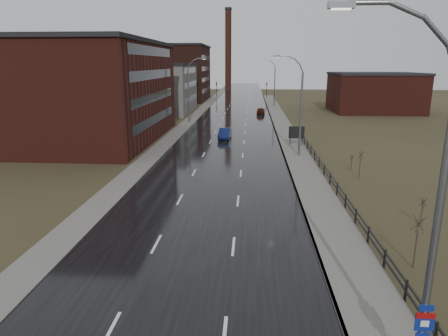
# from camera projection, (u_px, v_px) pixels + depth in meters

# --- Properties ---
(road) EXTENTS (14.00, 300.00, 0.06)m
(road) POSITION_uv_depth(u_px,v_px,m) (233.00, 125.00, 69.90)
(road) COLOR black
(road) RESTS_ON ground
(sidewalk_right) EXTENTS (3.20, 180.00, 0.18)m
(sidewalk_right) POSITION_uv_depth(u_px,v_px,m) (298.00, 158.00, 45.20)
(sidewalk_right) COLOR #595651
(sidewalk_right) RESTS_ON ground
(curb_right) EXTENTS (0.16, 180.00, 0.18)m
(curb_right) POSITION_uv_depth(u_px,v_px,m) (284.00, 158.00, 45.30)
(curb_right) COLOR slate
(curb_right) RESTS_ON ground
(sidewalk_left) EXTENTS (2.40, 260.00, 0.12)m
(sidewalk_left) POSITION_uv_depth(u_px,v_px,m) (186.00, 124.00, 70.43)
(sidewalk_left) COLOR #595651
(sidewalk_left) RESTS_ON ground
(warehouse_near) EXTENTS (22.44, 28.56, 13.50)m
(warehouse_near) POSITION_uv_depth(u_px,v_px,m) (76.00, 91.00, 55.09)
(warehouse_near) COLOR #471914
(warehouse_near) RESTS_ON ground
(warehouse_mid) EXTENTS (16.32, 20.40, 10.50)m
(warehouse_mid) POSITION_uv_depth(u_px,v_px,m) (154.00, 88.00, 87.12)
(warehouse_mid) COLOR slate
(warehouse_mid) RESTS_ON ground
(warehouse_far) EXTENTS (26.52, 24.48, 15.50)m
(warehouse_far) POSITION_uv_depth(u_px,v_px,m) (161.00, 73.00, 115.75)
(warehouse_far) COLOR #331611
(warehouse_far) RESTS_ON ground
(building_right) EXTENTS (18.36, 16.32, 8.50)m
(building_right) POSITION_uv_depth(u_px,v_px,m) (374.00, 92.00, 88.07)
(building_right) COLOR #471914
(building_right) RESTS_ON ground
(smokestack) EXTENTS (2.70, 2.70, 30.70)m
(smokestack) POSITION_uv_depth(u_px,v_px,m) (228.00, 50.00, 153.19)
(smokestack) COLOR #331611
(smokestack) RESTS_ON ground
(streetlight_main) EXTENTS (3.91, 0.29, 12.11)m
(streetlight_main) POSITION_uv_depth(u_px,v_px,m) (427.00, 217.00, 11.85)
(streetlight_main) COLOR slate
(streetlight_main) RESTS_ON ground
(streetlight_right_mid) EXTENTS (3.36, 0.28, 11.35)m
(streetlight_right_mid) POSITION_uv_depth(u_px,v_px,m) (299.00, 106.00, 44.71)
(streetlight_right_mid) COLOR slate
(streetlight_right_mid) RESTS_ON ground
(streetlight_left) EXTENTS (3.36, 0.28, 11.35)m
(streetlight_left) POSITION_uv_depth(u_px,v_px,m) (190.00, 90.00, 70.86)
(streetlight_left) COLOR slate
(streetlight_left) RESTS_ON ground
(streetlight_right_far) EXTENTS (3.36, 0.28, 11.35)m
(streetlight_right_far) POSITION_uv_depth(u_px,v_px,m) (273.00, 83.00, 96.81)
(streetlight_right_far) COLOR slate
(streetlight_right_far) RESTS_ON ground
(guardrail) EXTENTS (0.10, 53.05, 1.10)m
(guardrail) POSITION_uv_depth(u_px,v_px,m) (348.00, 203.00, 28.83)
(guardrail) COLOR black
(guardrail) RESTS_ON ground
(shrub_c) EXTENTS (0.69, 0.73, 2.93)m
(shrub_c) POSITION_uv_depth(u_px,v_px,m) (416.00, 241.00, 20.69)
(shrub_c) COLOR #382D23
(shrub_c) RESTS_ON ground
(shrub_d) EXTENTS (0.46, 0.49, 1.94)m
(shrub_d) POSITION_uv_depth(u_px,v_px,m) (422.00, 211.00, 26.31)
(shrub_d) COLOR #382D23
(shrub_d) RESTS_ON ground
(shrub_e) EXTENTS (0.64, 0.67, 2.71)m
(shrub_e) POSITION_uv_depth(u_px,v_px,m) (360.00, 164.00, 36.82)
(shrub_e) COLOR #382D23
(shrub_e) RESTS_ON ground
(shrub_f) EXTENTS (0.38, 0.40, 1.58)m
(shrub_f) POSITION_uv_depth(u_px,v_px,m) (352.00, 162.00, 40.23)
(shrub_f) COLOR #382D23
(shrub_f) RESTS_ON ground
(billboard) EXTENTS (2.00, 0.17, 2.63)m
(billboard) POSITION_uv_depth(u_px,v_px,m) (297.00, 133.00, 51.40)
(billboard) COLOR black
(billboard) RESTS_ON ground
(traffic_light_left) EXTENTS (0.58, 2.73, 5.30)m
(traffic_light_left) POSITION_uv_depth(u_px,v_px,m) (216.00, 82.00, 127.15)
(traffic_light_left) COLOR black
(traffic_light_left) RESTS_ON ground
(traffic_light_right) EXTENTS (0.58, 2.73, 5.30)m
(traffic_light_right) POSITION_uv_depth(u_px,v_px,m) (267.00, 82.00, 126.10)
(traffic_light_right) COLOR black
(traffic_light_right) RESTS_ON ground
(car_near) EXTENTS (1.74, 4.52, 1.47)m
(car_near) POSITION_uv_depth(u_px,v_px,m) (225.00, 134.00, 56.70)
(car_near) COLOR #0E1948
(car_near) RESTS_ON ground
(car_far) EXTENTS (1.89, 4.21, 1.41)m
(car_far) POSITION_uv_depth(u_px,v_px,m) (261.00, 111.00, 84.21)
(car_far) COLOR #41120A
(car_far) RESTS_ON ground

